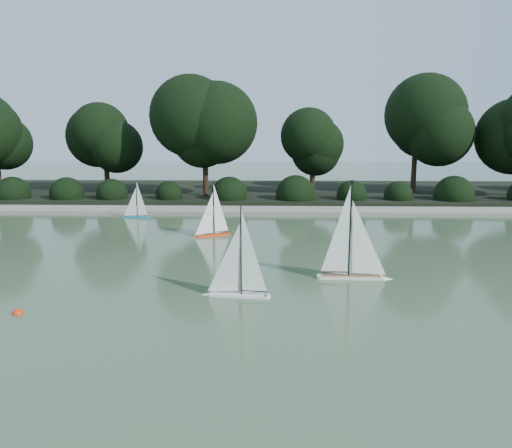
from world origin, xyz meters
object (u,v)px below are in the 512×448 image
at_px(sailboat_orange, 210,227).
at_px(race_buoy, 18,314).
at_px(sailboat_white_b, 358,263).
at_px(sailboat_white_a, 233,281).
at_px(sailboat_teal, 134,211).

height_order(sailboat_orange, race_buoy, sailboat_orange).
height_order(sailboat_white_b, sailboat_orange, sailboat_white_b).
bearing_deg(sailboat_white_a, sailboat_orange, 101.38).
height_order(sailboat_teal, race_buoy, sailboat_teal).
relative_size(sailboat_teal, race_buoy, 8.06).
bearing_deg(sailboat_white_a, race_buoy, -163.78).
height_order(sailboat_white_a, sailboat_orange, sailboat_white_a).
relative_size(sailboat_orange, sailboat_teal, 1.18).
relative_size(sailboat_white_b, sailboat_orange, 1.29).
distance_m(sailboat_white_b, race_buoy, 5.55).
relative_size(sailboat_white_b, sailboat_teal, 1.51).
xyz_separation_m(sailboat_white_b, sailboat_teal, (-5.80, 6.49, -0.10)).
bearing_deg(race_buoy, sailboat_orange, 69.60).
xyz_separation_m(sailboat_white_b, sailboat_orange, (-3.10, 3.69, -0.06)).
bearing_deg(sailboat_white_b, sailboat_white_a, -153.90).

